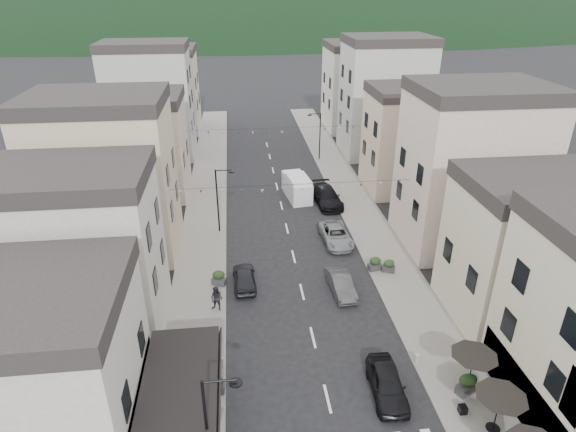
{
  "coord_description": "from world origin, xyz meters",
  "views": [
    {
      "loc": [
        -4.27,
        -12.65,
        20.45
      ],
      "look_at": [
        -0.41,
        21.5,
        3.5
      ],
      "focal_mm": 30.0,
      "sensor_mm": 36.0,
      "label": 1
    }
  ],
  "objects_px": {
    "parked_car_b": "(341,284)",
    "parked_car_d": "(327,196)",
    "parked_car_c": "(336,235)",
    "delivery_van": "(297,187)",
    "pedestrian_b": "(217,299)",
    "parked_car_e": "(244,278)",
    "pedestrian_a": "(180,366)",
    "parked_car_a": "(387,384)"
  },
  "relations": [
    {
      "from": "parked_car_b",
      "to": "pedestrian_a",
      "type": "relative_size",
      "value": 2.59
    },
    {
      "from": "parked_car_c",
      "to": "pedestrian_b",
      "type": "relative_size",
      "value": 2.72
    },
    {
      "from": "parked_car_d",
      "to": "parked_car_e",
      "type": "distance_m",
      "value": 16.15
    },
    {
      "from": "parked_car_a",
      "to": "parked_car_d",
      "type": "distance_m",
      "value": 24.93
    },
    {
      "from": "parked_car_d",
      "to": "pedestrian_b",
      "type": "xyz_separation_m",
      "value": [
        -10.67,
        -16.49,
        0.22
      ]
    },
    {
      "from": "parked_car_c",
      "to": "delivery_van",
      "type": "xyz_separation_m",
      "value": [
        -2.1,
        9.84,
        0.51
      ]
    },
    {
      "from": "delivery_van",
      "to": "pedestrian_b",
      "type": "height_order",
      "value": "delivery_van"
    },
    {
      "from": "pedestrian_a",
      "to": "pedestrian_b",
      "type": "bearing_deg",
      "value": 61.46
    },
    {
      "from": "delivery_van",
      "to": "pedestrian_b",
      "type": "distance_m",
      "value": 20.06
    },
    {
      "from": "parked_car_c",
      "to": "parked_car_a",
      "type": "bearing_deg",
      "value": -94.72
    },
    {
      "from": "pedestrian_a",
      "to": "pedestrian_b",
      "type": "distance_m",
      "value": 6.26
    },
    {
      "from": "delivery_van",
      "to": "pedestrian_a",
      "type": "height_order",
      "value": "delivery_van"
    },
    {
      "from": "parked_car_d",
      "to": "pedestrian_b",
      "type": "relative_size",
      "value": 3.09
    },
    {
      "from": "pedestrian_b",
      "to": "delivery_van",
      "type": "bearing_deg",
      "value": 91.71
    },
    {
      "from": "parked_car_b",
      "to": "parked_car_d",
      "type": "relative_size",
      "value": 0.71
    },
    {
      "from": "parked_car_e",
      "to": "pedestrian_b",
      "type": "relative_size",
      "value": 2.21
    },
    {
      "from": "parked_car_b",
      "to": "parked_car_c",
      "type": "relative_size",
      "value": 0.81
    },
    {
      "from": "parked_car_e",
      "to": "pedestrian_a",
      "type": "bearing_deg",
      "value": 64.44
    },
    {
      "from": "parked_car_a",
      "to": "pedestrian_b",
      "type": "relative_size",
      "value": 2.35
    },
    {
      "from": "pedestrian_a",
      "to": "parked_car_d",
      "type": "bearing_deg",
      "value": 50.15
    },
    {
      "from": "parked_car_d",
      "to": "pedestrian_a",
      "type": "distance_m",
      "value": 25.74
    },
    {
      "from": "parked_car_d",
      "to": "pedestrian_a",
      "type": "relative_size",
      "value": 3.63
    },
    {
      "from": "parked_car_d",
      "to": "pedestrian_b",
      "type": "distance_m",
      "value": 19.64
    },
    {
      "from": "pedestrian_a",
      "to": "parked_car_c",
      "type": "bearing_deg",
      "value": 40.18
    },
    {
      "from": "parked_car_b",
      "to": "delivery_van",
      "type": "relative_size",
      "value": 0.75
    },
    {
      "from": "parked_car_d",
      "to": "parked_car_a",
      "type": "bearing_deg",
      "value": -98.25
    },
    {
      "from": "parked_car_b",
      "to": "parked_car_c",
      "type": "distance_m",
      "value": 7.4
    },
    {
      "from": "parked_car_d",
      "to": "parked_car_c",
      "type": "bearing_deg",
      "value": -100.16
    },
    {
      "from": "parked_car_b",
      "to": "parked_car_d",
      "type": "height_order",
      "value": "parked_car_d"
    },
    {
      "from": "parked_car_c",
      "to": "parked_car_b",
      "type": "bearing_deg",
      "value": -101.18
    },
    {
      "from": "parked_car_a",
      "to": "parked_car_c",
      "type": "height_order",
      "value": "parked_car_a"
    },
    {
      "from": "parked_car_e",
      "to": "parked_car_b",
      "type": "bearing_deg",
      "value": 165.05
    },
    {
      "from": "parked_car_a",
      "to": "delivery_van",
      "type": "xyz_separation_m",
      "value": [
        -1.45,
        26.85,
        0.47
      ]
    },
    {
      "from": "pedestrian_b",
      "to": "parked_car_d",
      "type": "bearing_deg",
      "value": 81.94
    },
    {
      "from": "parked_car_d",
      "to": "delivery_van",
      "type": "height_order",
      "value": "delivery_van"
    },
    {
      "from": "parked_car_b",
      "to": "pedestrian_a",
      "type": "xyz_separation_m",
      "value": [
        -10.81,
        -7.24,
        0.24
      ]
    },
    {
      "from": "parked_car_d",
      "to": "parked_car_e",
      "type": "xyz_separation_m",
      "value": [
        -8.72,
        -13.59,
        -0.13
      ]
    },
    {
      "from": "parked_car_a",
      "to": "parked_car_d",
      "type": "bearing_deg",
      "value": 89.85
    },
    {
      "from": "delivery_van",
      "to": "parked_car_c",
      "type": "bearing_deg",
      "value": -85.73
    },
    {
      "from": "parked_car_b",
      "to": "delivery_van",
      "type": "bearing_deg",
      "value": 89.2
    },
    {
      "from": "parked_car_e",
      "to": "pedestrian_a",
      "type": "xyz_separation_m",
      "value": [
        -3.89,
        -8.85,
        0.21
      ]
    },
    {
      "from": "parked_car_b",
      "to": "parked_car_d",
      "type": "bearing_deg",
      "value": 79.15
    }
  ]
}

